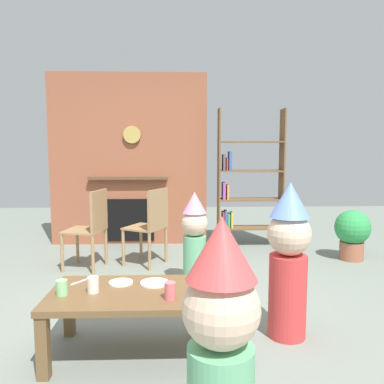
{
  "coord_description": "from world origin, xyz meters",
  "views": [
    {
      "loc": [
        0.04,
        -2.94,
        1.36
      ],
      "look_at": [
        0.15,
        0.4,
        0.98
      ],
      "focal_mm": 36.25,
      "sensor_mm": 36.0,
      "label": 1
    }
  ],
  "objects_px": {
    "paper_cup_near_right": "(62,288)",
    "potted_plant_tall": "(352,232)",
    "child_by_the_chairs": "(195,237)",
    "child_with_cone_hat": "(221,349)",
    "bookshelf": "(245,184)",
    "birthday_cake_slice": "(196,296)",
    "dining_chair_middle": "(151,222)",
    "coffee_table": "(134,301)",
    "paper_plate_rear": "(121,282)",
    "paper_cup_near_left": "(93,285)",
    "child_in_pink": "(289,256)",
    "dining_chair_left": "(92,224)",
    "paper_plate_front": "(155,283)",
    "paper_cup_center": "(170,291)"
  },
  "relations": [
    {
      "from": "paper_cup_near_right",
      "to": "potted_plant_tall",
      "type": "xyz_separation_m",
      "value": [
        2.86,
        2.18,
        -0.13
      ]
    },
    {
      "from": "child_by_the_chairs",
      "to": "child_with_cone_hat",
      "type": "bearing_deg",
      "value": 19.79
    },
    {
      "from": "bookshelf",
      "to": "birthday_cake_slice",
      "type": "xyz_separation_m",
      "value": [
        -0.81,
        -3.07,
        -0.4
      ]
    },
    {
      "from": "child_with_cone_hat",
      "to": "dining_chair_middle",
      "type": "distance_m",
      "value": 3.04
    },
    {
      "from": "coffee_table",
      "to": "paper_plate_rear",
      "type": "xyz_separation_m",
      "value": [
        -0.1,
        0.14,
        0.07
      ]
    },
    {
      "from": "paper_cup_near_left",
      "to": "child_by_the_chairs",
      "type": "relative_size",
      "value": 0.11
    },
    {
      "from": "child_in_pink",
      "to": "child_by_the_chairs",
      "type": "bearing_deg",
      "value": -70.2
    },
    {
      "from": "child_with_cone_hat",
      "to": "dining_chair_left",
      "type": "height_order",
      "value": "child_with_cone_hat"
    },
    {
      "from": "bookshelf",
      "to": "paper_plate_rear",
      "type": "distance_m",
      "value": 3.06
    },
    {
      "from": "child_by_the_chairs",
      "to": "paper_cup_near_left",
      "type": "bearing_deg",
      "value": -9.2
    },
    {
      "from": "paper_plate_front",
      "to": "paper_cup_center",
      "type": "bearing_deg",
      "value": -67.67
    },
    {
      "from": "child_in_pink",
      "to": "potted_plant_tall",
      "type": "xyz_separation_m",
      "value": [
        1.34,
        1.91,
        -0.25
      ]
    },
    {
      "from": "coffee_table",
      "to": "paper_plate_front",
      "type": "relative_size",
      "value": 5.54
    },
    {
      "from": "child_by_the_chairs",
      "to": "dining_chair_left",
      "type": "xyz_separation_m",
      "value": [
        -1.13,
        0.58,
        0.01
      ]
    },
    {
      "from": "paper_cup_near_right",
      "to": "paper_cup_center",
      "type": "relative_size",
      "value": 0.92
    },
    {
      "from": "child_by_the_chairs",
      "to": "dining_chair_left",
      "type": "relative_size",
      "value": 1.05
    },
    {
      "from": "potted_plant_tall",
      "to": "dining_chair_left",
      "type": "bearing_deg",
      "value": -175.14
    },
    {
      "from": "coffee_table",
      "to": "child_in_pink",
      "type": "distance_m",
      "value": 1.12
    },
    {
      "from": "coffee_table",
      "to": "dining_chair_left",
      "type": "bearing_deg",
      "value": 110.29
    },
    {
      "from": "child_in_pink",
      "to": "child_by_the_chairs",
      "type": "relative_size",
      "value": 1.2
    },
    {
      "from": "paper_cup_near_right",
      "to": "dining_chair_middle",
      "type": "xyz_separation_m",
      "value": [
        0.42,
        2.02,
        0.03
      ]
    },
    {
      "from": "dining_chair_middle",
      "to": "paper_plate_front",
      "type": "bearing_deg",
      "value": 123.44
    },
    {
      "from": "child_by_the_chairs",
      "to": "dining_chair_left",
      "type": "bearing_deg",
      "value": -97.71
    },
    {
      "from": "paper_plate_front",
      "to": "dining_chair_left",
      "type": "distance_m",
      "value": 1.91
    },
    {
      "from": "paper_cup_near_right",
      "to": "dining_chair_left",
      "type": "distance_m",
      "value": 1.93
    },
    {
      "from": "paper_cup_center",
      "to": "child_by_the_chairs",
      "type": "xyz_separation_m",
      "value": [
        0.21,
        1.42,
        0.01
      ]
    },
    {
      "from": "paper_cup_center",
      "to": "child_in_pink",
      "type": "height_order",
      "value": "child_in_pink"
    },
    {
      "from": "paper_cup_near_right",
      "to": "potted_plant_tall",
      "type": "distance_m",
      "value": 3.6
    },
    {
      "from": "coffee_table",
      "to": "paper_cup_near_left",
      "type": "xyz_separation_m",
      "value": [
        -0.26,
        -0.02,
        0.12
      ]
    },
    {
      "from": "paper_cup_center",
      "to": "potted_plant_tall",
      "type": "xyz_separation_m",
      "value": [
        2.17,
        2.27,
        -0.14
      ]
    },
    {
      "from": "paper_cup_near_left",
      "to": "dining_chair_middle",
      "type": "height_order",
      "value": "dining_chair_middle"
    },
    {
      "from": "coffee_table",
      "to": "bookshelf",
      "type": "bearing_deg",
      "value": 67.11
    },
    {
      "from": "paper_cup_center",
      "to": "dining_chair_middle",
      "type": "height_order",
      "value": "dining_chair_middle"
    },
    {
      "from": "child_by_the_chairs",
      "to": "dining_chair_left",
      "type": "height_order",
      "value": "child_by_the_chairs"
    },
    {
      "from": "paper_plate_rear",
      "to": "dining_chair_left",
      "type": "bearing_deg",
      "value": 108.76
    },
    {
      "from": "paper_cup_near_right",
      "to": "paper_cup_center",
      "type": "bearing_deg",
      "value": -7.2
    },
    {
      "from": "child_by_the_chairs",
      "to": "dining_chair_middle",
      "type": "bearing_deg",
      "value": -126.1
    },
    {
      "from": "birthday_cake_slice",
      "to": "bookshelf",
      "type": "bearing_deg",
      "value": 75.2
    },
    {
      "from": "paper_cup_center",
      "to": "potted_plant_tall",
      "type": "relative_size",
      "value": 0.17
    },
    {
      "from": "paper_cup_near_right",
      "to": "child_with_cone_hat",
      "type": "height_order",
      "value": "child_with_cone_hat"
    },
    {
      "from": "birthday_cake_slice",
      "to": "child_by_the_chairs",
      "type": "relative_size",
      "value": 0.11
    },
    {
      "from": "paper_cup_near_left",
      "to": "child_with_cone_hat",
      "type": "relative_size",
      "value": 0.09
    },
    {
      "from": "coffee_table",
      "to": "dining_chair_left",
      "type": "height_order",
      "value": "dining_chair_left"
    },
    {
      "from": "bookshelf",
      "to": "potted_plant_tall",
      "type": "distance_m",
      "value": 1.51
    },
    {
      "from": "paper_cup_near_right",
      "to": "child_by_the_chairs",
      "type": "xyz_separation_m",
      "value": [
        0.9,
        1.33,
        0.02
      ]
    },
    {
      "from": "coffee_table",
      "to": "paper_cup_near_right",
      "type": "height_order",
      "value": "paper_cup_near_right"
    },
    {
      "from": "paper_plate_rear",
      "to": "dining_chair_left",
      "type": "height_order",
      "value": "dining_chair_left"
    },
    {
      "from": "dining_chair_middle",
      "to": "child_in_pink",
      "type": "bearing_deg",
      "value": 150.82
    },
    {
      "from": "paper_cup_center",
      "to": "child_by_the_chairs",
      "type": "height_order",
      "value": "child_by_the_chairs"
    },
    {
      "from": "bookshelf",
      "to": "child_by_the_chairs",
      "type": "height_order",
      "value": "bookshelf"
    }
  ]
}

